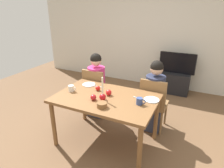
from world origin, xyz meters
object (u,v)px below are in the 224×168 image
(dining_table, at_px, (106,102))
(tv, at_px, (177,63))
(mug_left, at_px, (71,88))
(apple_by_right_mug, at_px, (93,97))
(apple_by_left_plate, at_px, (98,88))
(candle_centerpiece, at_px, (103,96))
(mug_right, at_px, (140,101))
(bowl_walnuts, at_px, (102,105))
(chair_left, at_px, (96,90))
(person_left_child, at_px, (97,86))
(plate_left, at_px, (89,84))
(chair_right, at_px, (153,102))
(person_right_child, at_px, (154,98))
(tv_stand, at_px, (175,82))
(plate_right, at_px, (151,100))
(apple_near_candle, at_px, (109,93))

(dining_table, xyz_separation_m, tv, (0.61, 2.30, 0.04))
(mug_left, xyz_separation_m, apple_by_right_mug, (0.43, -0.10, -0.01))
(apple_by_left_plate, xyz_separation_m, apple_by_right_mug, (0.10, -0.30, 0.00))
(dining_table, distance_m, mug_left, 0.56)
(candle_centerpiece, bearing_deg, mug_left, 174.56)
(mug_right, bearing_deg, bowl_walnuts, -145.30)
(tv, distance_m, mug_right, 2.30)
(chair_left, distance_m, bowl_walnuts, 1.10)
(person_left_child, distance_m, plate_left, 0.42)
(chair_left, distance_m, apple_by_left_plate, 0.62)
(person_left_child, bearing_deg, chair_right, -1.78)
(chair_left, relative_size, mug_left, 7.12)
(person_left_child, bearing_deg, tv, 55.79)
(chair_left, bearing_deg, person_right_child, 1.78)
(apple_by_left_plate, height_order, apple_by_right_mug, apple_by_right_mug)
(tv_stand, distance_m, plate_right, 2.18)
(plate_left, height_order, mug_left, mug_left)
(apple_near_candle, bearing_deg, tv, 74.93)
(dining_table, distance_m, candle_centerpiece, 0.18)
(apple_by_right_mug, bearing_deg, person_right_child, 51.23)
(mug_right, bearing_deg, person_left_child, 147.52)
(person_left_child, relative_size, candle_centerpiece, 3.61)
(person_right_child, relative_size, tv, 1.48)
(apple_near_candle, bearing_deg, apple_by_left_plate, 160.75)
(chair_left, xyz_separation_m, mug_left, (-0.03, -0.65, 0.28))
(dining_table, distance_m, apple_by_right_mug, 0.22)
(plate_right, height_order, mug_right, mug_right)
(chair_left, distance_m, plate_left, 0.42)
(tv_stand, xyz_separation_m, mug_right, (-0.13, -2.30, 0.55))
(person_left_child, height_order, plate_right, person_left_child)
(dining_table, height_order, mug_left, mug_left)
(candle_centerpiece, height_order, plate_right, candle_centerpiece)
(chair_left, height_order, plate_left, chair_left)
(plate_right, relative_size, apple_near_candle, 2.46)
(dining_table, bearing_deg, mug_right, 0.15)
(dining_table, bearing_deg, chair_left, 130.32)
(dining_table, distance_m, tv_stand, 2.42)
(plate_right, xyz_separation_m, apple_near_candle, (-0.58, -0.11, 0.04))
(chair_right, distance_m, plate_right, 0.50)
(mug_left, bearing_deg, dining_table, 4.99)
(candle_centerpiece, relative_size, plate_right, 1.58)
(mug_left, bearing_deg, apple_near_candle, 11.71)
(plate_left, distance_m, mug_left, 0.34)
(chair_left, xyz_separation_m, bowl_walnuts, (0.61, -0.88, 0.27))
(person_right_child, distance_m, tv, 1.67)
(dining_table, relative_size, person_left_child, 1.19)
(mug_right, bearing_deg, candle_centerpiece, -168.18)
(person_right_child, height_order, plate_right, person_right_child)
(chair_right, bearing_deg, tv, 87.12)
(apple_near_candle, height_order, apple_by_left_plate, apple_near_candle)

